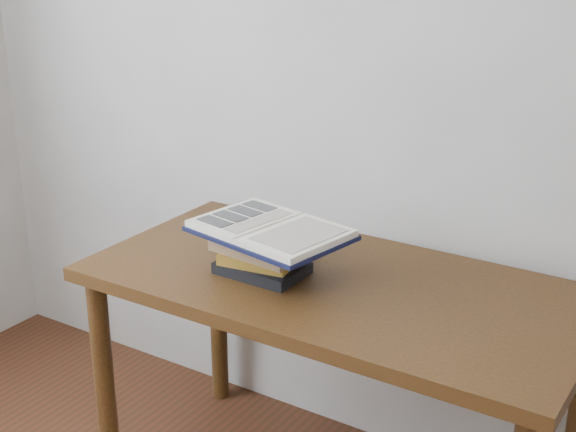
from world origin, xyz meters
The scene contains 3 objects.
desk centered at (-0.03, 1.38, 0.64)m, with size 1.37×0.69×0.74m.
book_stack centered at (-0.22, 1.31, 0.80)m, with size 0.27×0.18×0.13m.
open_book centered at (-0.18, 1.29, 0.88)m, with size 0.45×0.35×0.03m.
Camera 1 is at (0.93, -0.37, 1.65)m, focal length 50.00 mm.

